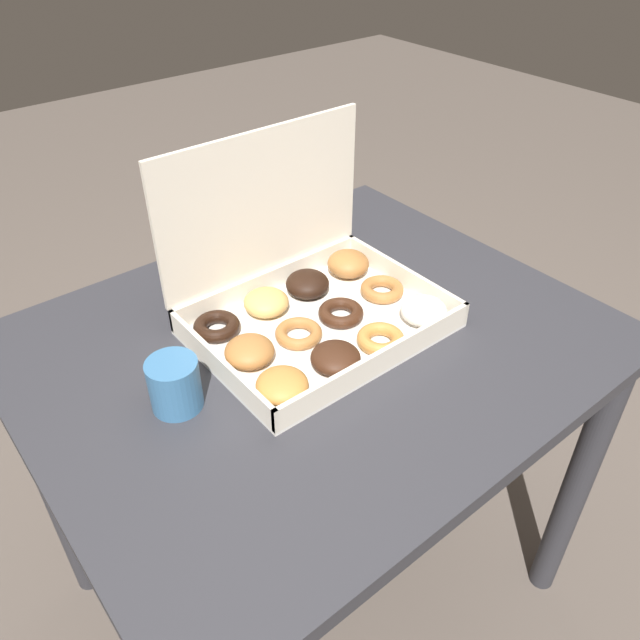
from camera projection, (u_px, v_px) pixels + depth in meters
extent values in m
plane|color=#564C44|center=(316.00, 579.00, 1.52)|extent=(8.00, 8.00, 0.00)
cube|color=#2D2D33|center=(314.00, 343.00, 1.07)|extent=(0.95, 0.79, 0.03)
cylinder|color=#2D2D33|center=(577.00, 483.00, 1.30)|extent=(0.06, 0.06, 0.73)
cylinder|color=#2D2D33|center=(52.00, 484.00, 1.30)|extent=(0.06, 0.06, 0.73)
cylinder|color=#2D2D33|center=(358.00, 327.00, 1.73)|extent=(0.06, 0.06, 0.73)
cube|color=silver|center=(320.00, 328.00, 1.08)|extent=(0.41, 0.30, 0.01)
cube|color=beige|center=(380.00, 361.00, 0.97)|extent=(0.41, 0.01, 0.04)
cube|color=beige|center=(270.00, 280.00, 1.15)|extent=(0.41, 0.01, 0.04)
cube|color=beige|center=(219.00, 366.00, 0.96)|extent=(0.01, 0.30, 0.04)
cube|color=beige|center=(403.00, 277.00, 1.16)|extent=(0.01, 0.30, 0.04)
cube|color=beige|center=(263.00, 204.00, 1.07)|extent=(0.41, 0.01, 0.26)
ellipsoid|color=#B77A38|center=(282.00, 385.00, 0.93)|extent=(0.08, 0.08, 0.04)
ellipsoid|color=#381E11|center=(335.00, 358.00, 0.98)|extent=(0.08, 0.08, 0.04)
torus|color=#B77A38|center=(381.00, 339.00, 1.03)|extent=(0.08, 0.08, 0.02)
ellipsoid|color=white|center=(424.00, 311.00, 1.08)|extent=(0.08, 0.08, 0.04)
ellipsoid|color=#9E6633|center=(249.00, 351.00, 0.99)|extent=(0.08, 0.08, 0.04)
torus|color=#9E6633|center=(299.00, 333.00, 1.04)|extent=(0.08, 0.08, 0.02)
torus|color=#381E11|center=(341.00, 313.00, 1.09)|extent=(0.08, 0.08, 0.02)
torus|color=#9E6633|center=(382.00, 289.00, 1.15)|extent=(0.08, 0.08, 0.02)
torus|color=black|center=(217.00, 326.00, 1.06)|extent=(0.08, 0.08, 0.02)
ellipsoid|color=tan|center=(266.00, 302.00, 1.10)|extent=(0.08, 0.08, 0.04)
ellipsoid|color=black|center=(307.00, 284.00, 1.14)|extent=(0.08, 0.08, 0.04)
ellipsoid|color=#9E6633|center=(348.00, 264.00, 1.20)|extent=(0.08, 0.08, 0.05)
cylinder|color=teal|center=(175.00, 385.00, 0.91)|extent=(0.08, 0.08, 0.08)
cylinder|color=black|center=(172.00, 366.00, 0.89)|extent=(0.06, 0.06, 0.01)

